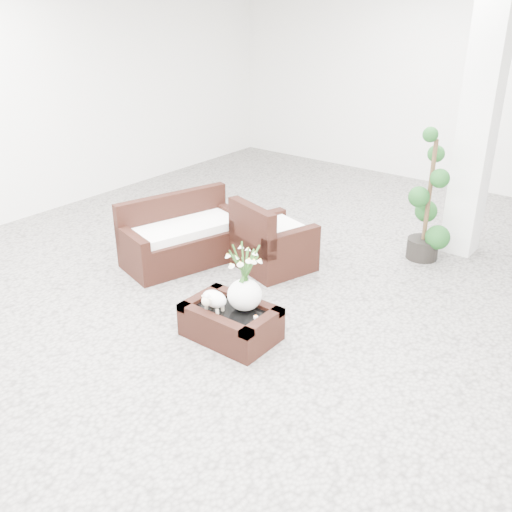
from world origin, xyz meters
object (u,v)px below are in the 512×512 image
Objects in this scene: coffee_table at (231,323)px; loveseat at (185,231)px; armchair at (274,234)px; topiary at (429,197)px.

loveseat is at bearing 147.50° from coffee_table.
coffee_table is 1.71m from armchair.
topiary is at bearing -116.54° from armchair.
coffee_table is 0.54× the size of topiary.
armchair is 1.13m from loveseat.
topiary is (1.36, 1.40, 0.39)m from armchair.
coffee_table is 1.92m from loveseat.
topiary reaches higher than coffee_table.
topiary reaches higher than armchair.
loveseat is (-1.60, 1.02, 0.26)m from coffee_table.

